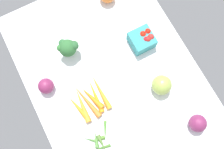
{
  "coord_description": "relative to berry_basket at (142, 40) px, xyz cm",
  "views": [
    {
      "loc": [
        24.57,
        -12.81,
        114.63
      ],
      "look_at": [
        0.0,
        0.0,
        4.0
      ],
      "focal_mm": 39.96,
      "sensor_mm": 36.0,
      "label": 1
    }
  ],
  "objects": [
    {
      "name": "okra_pile",
      "position": [
        32.23,
        -39.35,
        -2.9
      ],
      "size": [
        13.43,
        13.09,
        1.99
      ],
      "color": "#587D38",
      "rests_on": "tablecloth"
    },
    {
      "name": "red_onion_near_basket",
      "position": [
        -0.62,
        -49.02,
        -0.19
      ],
      "size": [
        7.12,
        7.12,
        7.12
      ],
      "primitive_type": "sphere",
      "color": "#7F2752",
      "rests_on": "tablecloth"
    },
    {
      "name": "tablecloth",
      "position": [
        7.98,
        -20.22,
        -4.75
      ],
      "size": [
        104.0,
        76.0,
        2.0
      ],
      "primitive_type": "cube",
      "color": "white",
      "rests_on": "ground"
    },
    {
      "name": "broccoli_head",
      "position": [
        -11.27,
        -32.45,
        2.91
      ],
      "size": [
        8.83,
        9.76,
        10.75
      ],
      "color": "#A0D17D",
      "rests_on": "tablecloth"
    },
    {
      "name": "heirloom_tomato_green",
      "position": [
        22.98,
        -3.18,
        0.73
      ],
      "size": [
        8.95,
        8.95,
        8.95
      ],
      "primitive_type": "sphere",
      "color": "#9BB34F",
      "rests_on": "tablecloth"
    },
    {
      "name": "berry_basket",
      "position": [
        0.0,
        0.0,
        0.0
      ],
      "size": [
        10.46,
        10.46,
        7.68
      ],
      "color": "teal",
      "rests_on": "tablecloth"
    },
    {
      "name": "carrot_bunch",
      "position": [
        13.38,
        -34.53,
        -2.42
      ],
      "size": [
        19.07,
        16.6,
        2.89
      ],
      "color": "orange",
      "rests_on": "tablecloth"
    },
    {
      "name": "red_onion_center",
      "position": [
        44.61,
        2.29,
        0.07
      ],
      "size": [
        7.64,
        7.64,
        7.64
      ],
      "primitive_type": "sphere",
      "color": "#792854",
      "rests_on": "tablecloth"
    }
  ]
}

